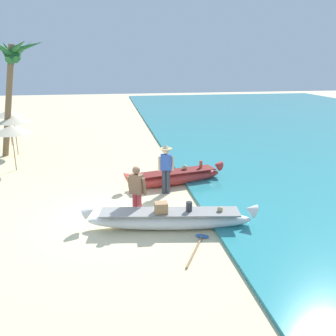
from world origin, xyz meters
The scene contains 10 objects.
ground_plane centered at (0.00, 0.00, 0.00)m, with size 80.00×80.00×0.00m, color beige.
boat_white_foreground centered at (1.39, -0.92, 0.29)m, with size 4.82×1.32×0.81m.
boat_red_midground centered at (2.23, 2.63, 0.29)m, with size 3.93×1.43×0.80m.
person_vendor_hatted centered at (1.73, 1.79, 1.01)m, with size 0.57×0.44×1.74m.
person_tourist_customer centered at (0.55, -0.22, 0.92)m, with size 0.57×0.45×1.64m.
parasol_row_0 centered at (-4.08, 5.52, 1.75)m, with size 1.60×1.60×1.91m.
parasol_row_1 centered at (-4.60, 8.19, 1.75)m, with size 1.60×1.60×1.91m.
parasol_row_2 centered at (-5.39, 10.36, 1.75)m, with size 1.60×1.60×1.91m.
palm_tree_leaning_seaward centered at (-4.32, 8.11, 4.38)m, with size 2.62×2.73×5.50m.
paddle centered at (1.91, -2.01, 0.03)m, with size 0.96×1.59×0.05m.
Camera 1 is at (-0.15, -9.75, 4.49)m, focal length 38.11 mm.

